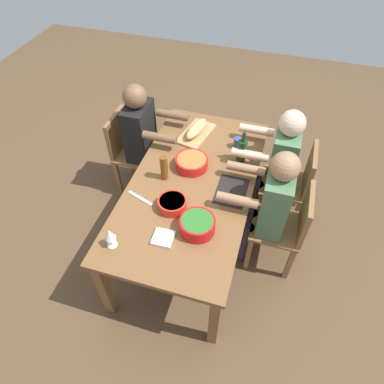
# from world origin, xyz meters

# --- Properties ---
(ground_plane) EXTENTS (8.00, 8.00, 0.00)m
(ground_plane) POSITION_xyz_m (0.00, 0.00, 0.00)
(ground_plane) COLOR brown
(dining_table) EXTENTS (1.84, 0.96, 0.74)m
(dining_table) POSITION_xyz_m (0.00, 0.00, 0.66)
(dining_table) COLOR brown
(dining_table) RESTS_ON ground_plane
(chair_far_left) EXTENTS (0.40, 0.40, 0.85)m
(chair_far_left) POSITION_xyz_m (-0.51, 0.80, 0.48)
(chair_far_left) COLOR olive
(chair_far_left) RESTS_ON ground_plane
(diner_far_left) EXTENTS (0.41, 0.53, 1.20)m
(diner_far_left) POSITION_xyz_m (-0.51, 0.62, 0.70)
(diner_far_left) COLOR #2D2D38
(diner_far_left) RESTS_ON ground_plane
(chair_far_center) EXTENTS (0.40, 0.40, 0.85)m
(chair_far_center) POSITION_xyz_m (0.00, 0.80, 0.48)
(chair_far_center) COLOR olive
(chair_far_center) RESTS_ON ground_plane
(diner_far_center) EXTENTS (0.41, 0.53, 1.20)m
(diner_far_center) POSITION_xyz_m (-0.00, 0.62, 0.70)
(diner_far_center) COLOR #2D2D38
(diner_far_center) RESTS_ON ground_plane
(chair_near_left) EXTENTS (0.40, 0.40, 0.85)m
(chair_near_left) POSITION_xyz_m (-0.51, -0.80, 0.48)
(chair_near_left) COLOR olive
(chair_near_left) RESTS_ON ground_plane
(diner_near_left) EXTENTS (0.41, 0.53, 1.20)m
(diner_near_left) POSITION_xyz_m (-0.51, -0.62, 0.70)
(diner_near_left) COLOR #2D2D38
(diner_near_left) RESTS_ON ground_plane
(serving_bowl_fruit) EXTENTS (0.27, 0.27, 0.09)m
(serving_bowl_fruit) POSITION_xyz_m (-0.18, -0.06, 0.79)
(serving_bowl_fruit) COLOR red
(serving_bowl_fruit) RESTS_ON dining_table
(serving_bowl_pasta) EXTENTS (0.21, 0.21, 0.08)m
(serving_bowl_pasta) POSITION_xyz_m (0.28, -0.07, 0.78)
(serving_bowl_pasta) COLOR red
(serving_bowl_pasta) RESTS_ON dining_table
(serving_bowl_greens) EXTENTS (0.25, 0.25, 0.11)m
(serving_bowl_greens) POSITION_xyz_m (0.43, 0.17, 0.80)
(serving_bowl_greens) COLOR red
(serving_bowl_greens) RESTS_ON dining_table
(cutting_board) EXTENTS (0.44, 0.30, 0.02)m
(cutting_board) POSITION_xyz_m (-0.59, -0.14, 0.75)
(cutting_board) COLOR tan
(cutting_board) RESTS_ON dining_table
(bread_loaf) EXTENTS (0.34, 0.18, 0.09)m
(bread_loaf) POSITION_xyz_m (-0.59, -0.14, 0.81)
(bread_loaf) COLOR tan
(bread_loaf) RESTS_ON cutting_board
(wine_bottle) EXTENTS (0.08, 0.08, 0.29)m
(wine_bottle) POSITION_xyz_m (-0.37, 0.32, 0.85)
(wine_bottle) COLOR #193819
(wine_bottle) RESTS_ON dining_table
(beer_bottle) EXTENTS (0.06, 0.06, 0.22)m
(beer_bottle) POSITION_xyz_m (0.01, -0.22, 0.85)
(beer_bottle) COLOR brown
(beer_bottle) RESTS_ON dining_table
(wine_glass) EXTENTS (0.08, 0.08, 0.17)m
(wine_glass) POSITION_xyz_m (0.71, -0.35, 0.86)
(wine_glass) COLOR silver
(wine_glass) RESTS_ON dining_table
(cup_far_left) EXTENTS (0.07, 0.07, 0.09)m
(cup_far_left) POSITION_xyz_m (-0.53, 0.25, 0.79)
(cup_far_left) COLOR #334C8C
(cup_far_left) RESTS_ON dining_table
(placemat_far_center) EXTENTS (0.32, 0.23, 0.01)m
(placemat_far_center) POSITION_xyz_m (0.00, 0.32, 0.74)
(placemat_far_center) COLOR black
(placemat_far_center) RESTS_ON dining_table
(carving_knife) EXTENTS (0.10, 0.23, 0.01)m
(carving_knife) POSITION_xyz_m (0.27, -0.33, 0.74)
(carving_knife) COLOR silver
(carving_knife) RESTS_ON dining_table
(napkin_stack) EXTENTS (0.15, 0.15, 0.02)m
(napkin_stack) POSITION_xyz_m (0.57, -0.04, 0.75)
(napkin_stack) COLOR white
(napkin_stack) RESTS_ON dining_table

